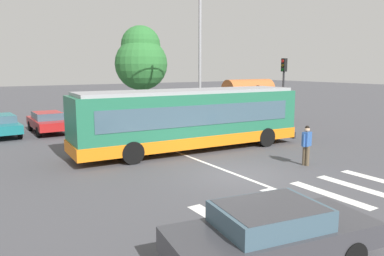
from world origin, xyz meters
name	(u,v)px	position (x,y,z in m)	size (l,w,h in m)	color
ground_plane	(238,175)	(0.00, 0.00, 0.00)	(160.00, 160.00, 0.00)	#47474C
city_transit_bus	(190,119)	(0.75, 4.73, 1.59)	(11.96, 3.18, 3.06)	black
pedestrian_crossing_street	(307,143)	(3.35, -0.42, 0.97)	(0.57, 0.35, 1.72)	brown
foreground_sedan	(272,231)	(-3.72, -5.63, 0.77)	(4.72, 2.47, 1.35)	black
parked_car_teal	(0,124)	(-6.97, 14.06, 0.77)	(2.06, 4.59, 1.35)	black
parked_car_red	(48,121)	(-4.24, 13.92, 0.77)	(1.89, 4.51, 1.35)	black
parked_car_champagne	(92,118)	(-1.35, 13.99, 0.77)	(1.95, 4.54, 1.35)	black
parked_car_white	(126,115)	(1.24, 14.27, 0.77)	(2.08, 4.60, 1.35)	black
parked_car_silver	(162,112)	(4.04, 14.05, 0.77)	(1.99, 4.56, 1.35)	black
traffic_light_far_corner	(283,81)	(10.24, 7.72, 3.19)	(0.33, 0.32, 4.75)	#28282B
bus_stop_shelter	(248,90)	(9.88, 10.98, 2.42)	(4.13, 1.54, 3.25)	#28282B
twin_arm_street_lamp	(200,40)	(5.07, 10.41, 5.98)	(4.99, 0.32, 9.76)	#939399
background_tree_right	(141,59)	(4.93, 19.57, 4.90)	(4.58, 4.58, 7.75)	brown
crosswalk_painted_stripes	(315,199)	(0.37, -3.40, 0.00)	(7.68, 3.12, 0.01)	silver
lane_center_line	(208,164)	(-0.04, 2.00, 0.00)	(0.16, 24.00, 0.01)	silver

